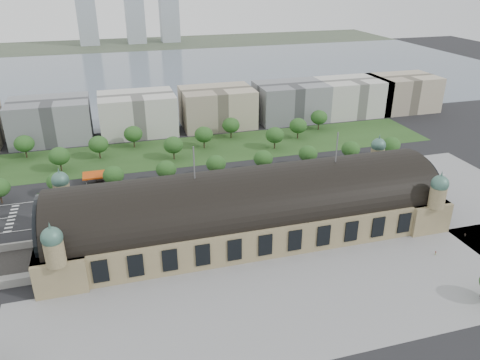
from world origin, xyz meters
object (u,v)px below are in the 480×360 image
object	(u,v)px
pedestrian_0	(436,253)
pedestrian_2	(465,235)
traffic_car_6	(357,181)
parked_car_0	(92,220)
bus_west	(226,193)
traffic_car_4	(221,199)
bus_east	(257,193)
traffic_car_5	(308,172)
parked_car_2	(103,219)
bus_mid	(208,200)
parked_car_6	(188,212)
parked_car_1	(40,232)
parked_car_4	(148,214)
petrol_station	(101,175)
traffic_car_3	(139,192)
traffic_car_2	(90,207)
pedestrian_4	(480,297)
parked_car_3	(105,219)
parked_car_5	(192,212)

from	to	relation	value
pedestrian_0	pedestrian_2	size ratio (longest dim) A/B	1.00
traffic_car_6	parked_car_0	size ratio (longest dim) A/B	1.11
traffic_car_6	bus_west	distance (m)	63.88
traffic_car_4	bus_east	bearing A→B (deg)	87.01
traffic_car_4	bus_east	world-z (taller)	bus_east
traffic_car_5	parked_car_2	xyz separation A→B (m)	(-99.39, -20.70, -0.08)
traffic_car_5	bus_east	bearing A→B (deg)	120.00
traffic_car_4	parked_car_2	bearing A→B (deg)	-86.62
traffic_car_5	bus_mid	size ratio (longest dim) A/B	0.37
parked_car_6	bus_mid	distance (m)	11.77
traffic_car_6	parked_car_1	bearing A→B (deg)	-93.97
parked_car_0	parked_car_4	distance (m)	22.26
petrol_station	traffic_car_3	bearing A→B (deg)	-49.55
parked_car_6	bus_west	bearing A→B (deg)	98.59
bus_west	pedestrian_0	xyz separation A→B (m)	(60.25, -65.77, -0.90)
traffic_car_6	bus_west	bearing A→B (deg)	-99.71
traffic_car_2	traffic_car_4	distance (m)	55.77
parked_car_2	pedestrian_4	size ratio (longest dim) A/B	2.85
traffic_car_3	parked_car_0	world-z (taller)	traffic_car_3
petrol_station	traffic_car_5	bearing A→B (deg)	-11.15
parked_car_3	parked_car_6	distance (m)	33.57
parked_car_2	pedestrian_4	distance (m)	139.17
parked_car_4	bus_west	size ratio (longest dim) A/B	0.32
traffic_car_2	traffic_car_3	distance (m)	23.25
traffic_car_2	bus_west	xyz separation A→B (m)	(58.44, -4.86, 0.87)
traffic_car_4	parked_car_5	size ratio (longest dim) A/B	0.87
traffic_car_6	parked_car_4	bearing A→B (deg)	-94.37
parked_car_0	parked_car_3	world-z (taller)	parked_car_3
traffic_car_3	parked_car_2	distance (m)	26.75
parked_car_3	parked_car_2	bearing A→B (deg)	-124.16
traffic_car_6	parked_car_2	size ratio (longest dim) A/B	0.93
traffic_car_6	bus_east	bearing A→B (deg)	-96.34
parked_car_1	parked_car_6	world-z (taller)	parked_car_1
bus_mid	pedestrian_0	size ratio (longest dim) A/B	8.49
traffic_car_5	petrol_station	bearing A→B (deg)	81.11
parked_car_4	bus_mid	world-z (taller)	bus_mid
traffic_car_5	parked_car_5	bearing A→B (deg)	113.39
parked_car_1	bus_mid	xyz separation A→B (m)	(67.85, 6.00, 1.11)
bus_mid	bus_west	bearing A→B (deg)	-59.67
bus_mid	pedestrian_2	xyz separation A→B (m)	(88.42, -53.05, -1.08)
parked_car_1	traffic_car_2	bearing A→B (deg)	109.44
traffic_car_2	parked_car_4	xyz separation A→B (m)	(22.86, -12.70, -0.18)
traffic_car_2	traffic_car_3	xyz separation A→B (m)	(21.30, 9.31, -0.10)
bus_west	pedestrian_4	bearing A→B (deg)	-147.04
parked_car_1	pedestrian_4	xyz separation A→B (m)	(134.93, -79.45, 0.13)
traffic_car_5	pedestrian_0	world-z (taller)	traffic_car_5
bus_west	pedestrian_0	distance (m)	89.20
traffic_car_2	bus_west	world-z (taller)	bus_west
bus_west	parked_car_6	bearing A→B (deg)	120.08
traffic_car_6	pedestrian_4	size ratio (longest dim) A/B	2.66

